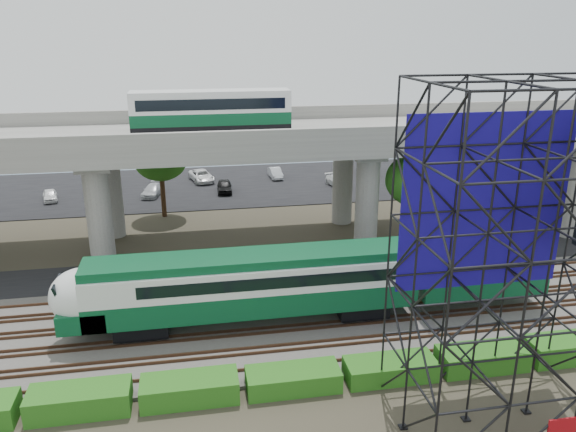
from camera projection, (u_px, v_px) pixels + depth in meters
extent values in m
plane|color=#474233|center=(261.00, 344.00, 31.51)|extent=(140.00, 140.00, 0.00)
cube|color=slate|center=(257.00, 325.00, 33.34)|extent=(90.00, 12.00, 0.20)
cube|color=black|center=(243.00, 269.00, 41.29)|extent=(90.00, 5.00, 0.08)
cube|color=black|center=(221.00, 185.00, 63.22)|extent=(90.00, 18.00, 0.08)
cube|color=#476176|center=(212.00, 147.00, 83.75)|extent=(140.00, 40.00, 0.03)
cube|color=#472D1E|center=(268.00, 367.00, 28.88)|extent=(90.00, 0.08, 0.16)
cube|color=#472D1E|center=(265.00, 352.00, 30.22)|extent=(90.00, 0.08, 0.16)
cube|color=#472D1E|center=(263.00, 347.00, 30.75)|extent=(90.00, 0.08, 0.16)
cube|color=#472D1E|center=(260.00, 333.00, 32.09)|extent=(90.00, 0.08, 0.16)
cube|color=#472D1E|center=(258.00, 328.00, 32.61)|extent=(90.00, 0.08, 0.16)
cube|color=#472D1E|center=(255.00, 316.00, 33.96)|extent=(90.00, 0.08, 0.16)
cube|color=#472D1E|center=(254.00, 312.00, 34.48)|extent=(90.00, 0.08, 0.16)
cube|color=#472D1E|center=(252.00, 301.00, 35.82)|extent=(90.00, 0.08, 0.16)
cube|color=#472D1E|center=(251.00, 297.00, 36.34)|extent=(90.00, 0.08, 0.16)
cube|color=#472D1E|center=(248.00, 288.00, 37.69)|extent=(90.00, 0.08, 0.16)
cube|color=black|center=(142.00, 324.00, 32.01)|extent=(3.00, 2.20, 0.90)
cube|color=black|center=(361.00, 305.00, 34.19)|extent=(3.00, 2.20, 0.90)
cube|color=#0A4827|center=(255.00, 297.00, 32.73)|extent=(19.00, 3.00, 1.40)
cube|color=silver|center=(254.00, 274.00, 32.27)|extent=(19.00, 3.00, 1.50)
cube|color=#0A4827|center=(254.00, 258.00, 31.95)|extent=(19.00, 2.60, 0.50)
cube|color=black|center=(271.00, 272.00, 32.42)|extent=(15.00, 3.06, 0.70)
ellipsoid|color=silver|center=(83.00, 296.00, 30.85)|extent=(3.60, 3.00, 3.20)
cube|color=#0A4827|center=(85.00, 313.00, 31.18)|extent=(2.60, 3.00, 1.10)
cube|color=black|center=(61.00, 289.00, 30.51)|extent=(0.48, 2.00, 1.09)
cube|color=#0A4827|center=(478.00, 264.00, 34.76)|extent=(8.00, 3.00, 3.40)
cube|color=#9E9B93|center=(233.00, 140.00, 43.70)|extent=(80.00, 12.00, 1.20)
cube|color=#9E9B93|center=(239.00, 139.00, 37.97)|extent=(80.00, 0.50, 1.10)
cube|color=#9E9B93|center=(227.00, 114.00, 48.70)|extent=(80.00, 0.50, 1.10)
cylinder|color=#9E9B93|center=(99.00, 217.00, 40.22)|extent=(1.80, 1.80, 8.00)
cylinder|color=#9E9B93|center=(111.00, 190.00, 46.75)|extent=(1.80, 1.80, 8.00)
cube|color=#9E9B93|center=(100.00, 156.00, 42.31)|extent=(2.40, 9.00, 0.60)
cylinder|color=#9E9B93|center=(367.00, 202.00, 43.57)|extent=(1.80, 1.80, 8.00)
cylinder|color=#9E9B93|center=(343.00, 180.00, 50.11)|extent=(1.80, 1.80, 8.00)
cube|color=#9E9B93|center=(356.00, 146.00, 45.66)|extent=(2.40, 9.00, 0.60)
cylinder|color=#9E9B93|center=(575.00, 191.00, 46.60)|extent=(1.80, 1.80, 8.00)
cylinder|color=#9E9B93|center=(526.00, 171.00, 53.13)|extent=(1.80, 1.80, 8.00)
cube|color=#9E9B93|center=(555.00, 139.00, 48.68)|extent=(2.40, 9.00, 0.60)
cube|color=black|center=(212.00, 128.00, 43.13)|extent=(12.00, 2.50, 0.70)
cube|color=#0A4827|center=(211.00, 118.00, 42.88)|extent=(12.00, 2.50, 0.90)
cube|color=silver|center=(211.00, 103.00, 42.53)|extent=(12.00, 2.50, 1.30)
cube|color=black|center=(211.00, 102.00, 42.51)|extent=(11.00, 2.56, 0.80)
cube|color=silver|center=(210.00, 92.00, 42.27)|extent=(12.00, 2.40, 0.30)
cube|color=#160C85|center=(485.00, 203.00, 25.57)|extent=(8.10, 0.08, 8.25)
cube|color=black|center=(496.00, 415.00, 25.67)|extent=(9.36, 6.36, 0.08)
cube|color=#206116|center=(80.00, 400.00, 25.79)|extent=(4.60, 1.80, 1.20)
cube|color=#206116|center=(190.00, 389.00, 26.64)|extent=(4.60, 1.80, 1.15)
cube|color=#206116|center=(293.00, 379.00, 27.50)|extent=(4.60, 1.80, 1.03)
cube|color=#206116|center=(390.00, 369.00, 28.34)|extent=(4.60, 1.80, 1.01)
cube|color=#206116|center=(482.00, 358.00, 29.16)|extent=(4.60, 1.80, 1.12)
cube|color=#206116|center=(568.00, 348.00, 29.99)|extent=(4.60, 1.80, 1.20)
cylinder|color=#382314|center=(414.00, 219.00, 44.75)|extent=(0.44, 0.44, 4.80)
ellipsoid|color=#206116|center=(417.00, 180.00, 43.74)|extent=(4.94, 4.94, 4.18)
cylinder|color=#382314|center=(163.00, 192.00, 52.13)|extent=(0.44, 0.44, 4.80)
ellipsoid|color=#206116|center=(160.00, 158.00, 51.11)|extent=(4.94, 4.94, 4.18)
imported|color=black|center=(188.00, 265.00, 40.16)|extent=(5.50, 4.19, 1.39)
imported|color=white|center=(50.00, 195.00, 57.27)|extent=(2.06, 3.50, 1.12)
imported|color=silver|center=(105.00, 180.00, 62.71)|extent=(1.75, 4.00, 1.28)
imported|color=#ADAFB5|center=(153.00, 190.00, 58.98)|extent=(2.56, 4.28, 1.16)
imported|color=silver|center=(202.00, 176.00, 64.51)|extent=(3.17, 4.98, 1.28)
imported|color=black|center=(224.00, 186.00, 60.22)|extent=(1.70, 3.88, 1.30)
imported|color=#B8BBC1|center=(275.00, 173.00, 65.97)|extent=(1.44, 3.64, 1.18)
imported|color=white|center=(338.00, 181.00, 62.36)|extent=(2.54, 4.38, 1.19)
imported|color=#B7BABF|center=(367.00, 169.00, 67.85)|extent=(2.53, 4.48, 1.18)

